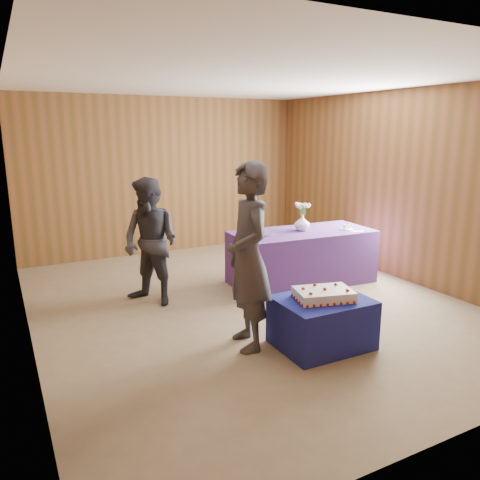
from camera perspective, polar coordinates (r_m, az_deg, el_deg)
ground at (r=5.96m, az=0.89°, el=-7.75°), size 6.00×6.00×0.00m
room_shell at (r=5.57m, az=0.96°, el=9.84°), size 5.04×6.04×2.72m
cake_table at (r=4.84m, az=9.96°, el=-9.86°), size 0.91×0.71×0.50m
serving_table at (r=6.72m, az=7.53°, el=-2.05°), size 2.05×1.02×0.75m
sheet_cake at (r=4.73m, az=10.17°, el=-6.54°), size 0.65×0.52×0.13m
vase at (r=6.65m, az=7.59°, el=2.09°), size 0.26×0.26×0.22m
flower_spray at (r=6.60m, az=7.65°, el=4.26°), size 0.23×0.23×0.17m
platter at (r=6.40m, az=2.48°, el=0.84°), size 0.52×0.52×0.02m
plate at (r=6.85m, az=12.82°, el=1.30°), size 0.19×0.19×0.01m
cake_slice at (r=6.84m, az=12.85°, el=1.62°), size 0.08×0.07×0.09m
knife at (r=6.75m, az=13.80°, el=1.05°), size 0.25×0.11×0.00m
guest_left at (r=4.56m, az=1.01°, el=-2.12°), size 0.55×0.74×1.85m
guest_right at (r=5.85m, az=-10.82°, el=-0.26°), size 0.92×0.97×1.58m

